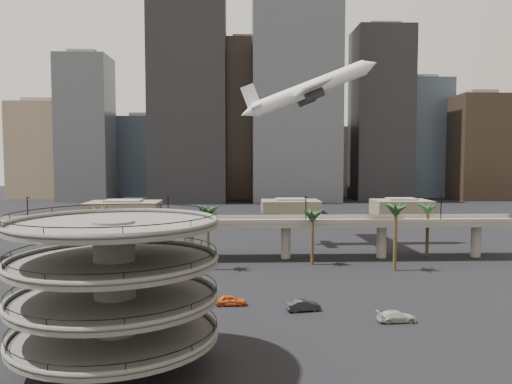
{
  "coord_description": "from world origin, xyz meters",
  "views": [
    {
      "loc": [
        0.25,
        -57.01,
        22.99
      ],
      "look_at": [
        3.26,
        28.0,
        17.04
      ],
      "focal_mm": 35.0,
      "sensor_mm": 36.0,
      "label": 1
    }
  ],
  "objects_px": {
    "overpass": "(237,226)",
    "car_a": "(231,300)",
    "airborne_jet": "(309,90)",
    "car_b": "(303,305)",
    "parking_ramp": "(115,280)",
    "car_c": "(396,316)"
  },
  "relations": [
    {
      "from": "car_a",
      "to": "car_b",
      "type": "relative_size",
      "value": 0.94
    },
    {
      "from": "overpass",
      "to": "car_b",
      "type": "xyz_separation_m",
      "value": [
        9.94,
        -39.08,
        -6.5
      ]
    },
    {
      "from": "parking_ramp",
      "to": "car_b",
      "type": "bearing_deg",
      "value": 40.96
    },
    {
      "from": "car_c",
      "to": "car_a",
      "type": "bearing_deg",
      "value": 65.38
    },
    {
      "from": "parking_ramp",
      "to": "car_a",
      "type": "bearing_deg",
      "value": 62.55
    },
    {
      "from": "overpass",
      "to": "airborne_jet",
      "type": "distance_m",
      "value": 42.17
    },
    {
      "from": "airborne_jet",
      "to": "car_b",
      "type": "relative_size",
      "value": 7.29
    },
    {
      "from": "car_b",
      "to": "car_c",
      "type": "height_order",
      "value": "car_b"
    },
    {
      "from": "parking_ramp",
      "to": "overpass",
      "type": "relative_size",
      "value": 0.17
    },
    {
      "from": "parking_ramp",
      "to": "car_b",
      "type": "distance_m",
      "value": 31.69
    },
    {
      "from": "parking_ramp",
      "to": "airborne_jet",
      "type": "bearing_deg",
      "value": 67.77
    },
    {
      "from": "parking_ramp",
      "to": "car_a",
      "type": "relative_size",
      "value": 4.65
    },
    {
      "from": "overpass",
      "to": "car_a",
      "type": "relative_size",
      "value": 27.22
    },
    {
      "from": "car_c",
      "to": "parking_ramp",
      "type": "bearing_deg",
      "value": 108.16
    },
    {
      "from": "parking_ramp",
      "to": "airborne_jet",
      "type": "distance_m",
      "value": 88.94
    },
    {
      "from": "parking_ramp",
      "to": "car_c",
      "type": "bearing_deg",
      "value": 22.3
    },
    {
      "from": "parking_ramp",
      "to": "car_a",
      "type": "xyz_separation_m",
      "value": [
        12.03,
        23.16,
        -9.02
      ]
    },
    {
      "from": "airborne_jet",
      "to": "car_b",
      "type": "distance_m",
      "value": 70.27
    },
    {
      "from": "car_a",
      "to": "overpass",
      "type": "bearing_deg",
      "value": -2.01
    },
    {
      "from": "overpass",
      "to": "car_c",
      "type": "distance_m",
      "value": 50.22
    },
    {
      "from": "car_c",
      "to": "car_b",
      "type": "bearing_deg",
      "value": 62.09
    },
    {
      "from": "parking_ramp",
      "to": "airborne_jet",
      "type": "relative_size",
      "value": 0.6
    }
  ]
}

